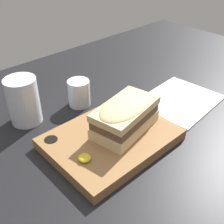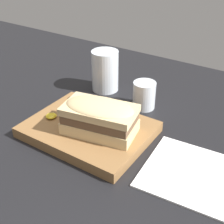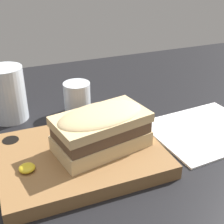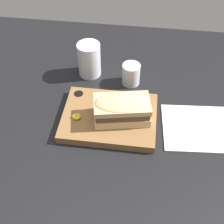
% 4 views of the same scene
% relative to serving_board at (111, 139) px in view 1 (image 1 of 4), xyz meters
% --- Properties ---
extents(dining_table, '(1.85, 1.17, 0.02)m').
position_rel_serving_board_xyz_m(dining_table, '(-0.05, -0.04, -0.02)').
color(dining_table, black).
rests_on(dining_table, ground).
extents(serving_board, '(0.28, 0.22, 0.03)m').
position_rel_serving_board_xyz_m(serving_board, '(0.00, 0.00, 0.00)').
color(serving_board, olive).
rests_on(serving_board, dining_table).
extents(sandwich, '(0.18, 0.12, 0.08)m').
position_rel_serving_board_xyz_m(sandwich, '(0.04, -0.01, 0.05)').
color(sandwich, '#DBBC84').
rests_on(sandwich, serving_board).
extents(mustard_dollop, '(0.03, 0.03, 0.01)m').
position_rel_serving_board_xyz_m(mustard_dollop, '(-0.09, -0.02, 0.02)').
color(mustard_dollop, gold).
rests_on(mustard_dollop, serving_board).
extents(water_glass, '(0.08, 0.08, 0.12)m').
position_rel_serving_board_xyz_m(water_glass, '(-0.10, 0.21, 0.04)').
color(water_glass, silver).
rests_on(water_glass, dining_table).
extents(wine_glass, '(0.06, 0.06, 0.07)m').
position_rel_serving_board_xyz_m(wine_glass, '(0.05, 0.18, 0.02)').
color(wine_glass, silver).
rests_on(wine_glass, dining_table).
extents(napkin, '(0.23, 0.20, 0.00)m').
position_rel_serving_board_xyz_m(napkin, '(0.27, 0.00, -0.01)').
color(napkin, white).
rests_on(napkin, dining_table).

